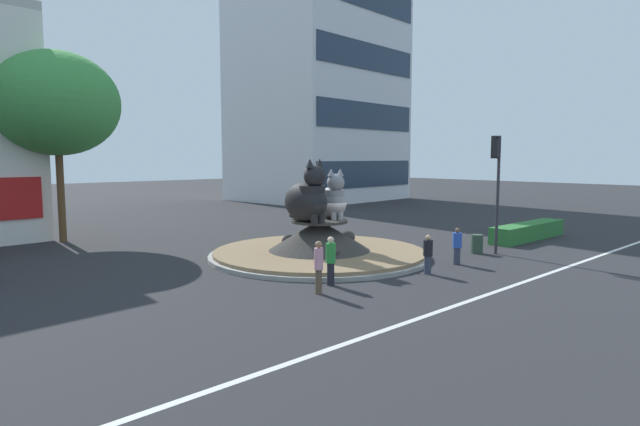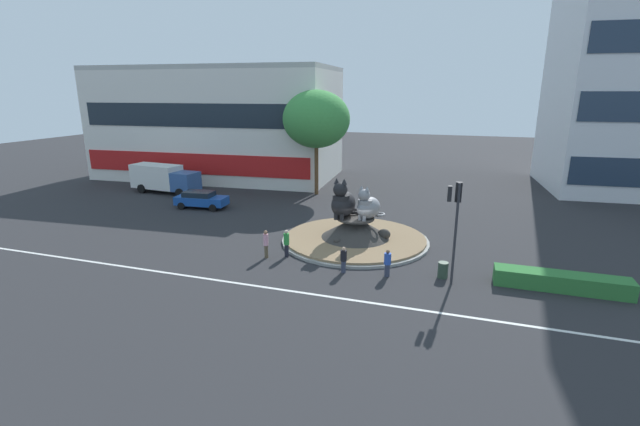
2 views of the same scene
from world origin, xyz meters
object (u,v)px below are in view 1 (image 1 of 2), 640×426
traffic_light_mast (496,168)px  pedestrian_pink_shirt (319,265)px  cat_statue_black (308,199)px  office_tower (319,37)px  litter_bin (477,244)px  broadleaf_tree_behind_island (56,104)px  pedestrian_black_shirt (428,254)px  pedestrian_green_shirt (331,259)px  cat_statue_grey (332,200)px  pedestrian_blue_shirt (457,246)px

traffic_light_mast → pedestrian_pink_shirt: (-11.02, 0.31, -3.07)m
cat_statue_black → office_tower: office_tower is taller
pedestrian_pink_shirt → litter_bin: size_ratio=1.99×
broadleaf_tree_behind_island → pedestrian_black_shirt: (7.79, -18.30, -6.58)m
pedestrian_pink_shirt → traffic_light_mast: bearing=-10.0°
cat_statue_black → pedestrian_green_shirt: cat_statue_black is taller
pedestrian_black_shirt → traffic_light_mast: bearing=-63.2°
broadleaf_tree_behind_island → pedestrian_black_shirt: 20.95m
pedestrian_pink_shirt → pedestrian_green_shirt: bearing=18.8°
broadleaf_tree_behind_island → pedestrian_black_shirt: broadleaf_tree_behind_island is taller
broadleaf_tree_behind_island → pedestrian_green_shirt: broadleaf_tree_behind_island is taller
pedestrian_green_shirt → litter_bin: pedestrian_green_shirt is taller
pedestrian_green_shirt → pedestrian_black_shirt: pedestrian_green_shirt is taller
pedestrian_black_shirt → litter_bin: bearing=-56.4°
pedestrian_black_shirt → cat_statue_black: bearing=38.7°
office_tower → cat_statue_black: bearing=-138.2°
cat_statue_grey → broadleaf_tree_behind_island: 15.82m
pedestrian_green_shirt → cat_statue_grey: bearing=-117.8°
pedestrian_pink_shirt → pedestrian_black_shirt: size_ratio=1.15×
pedestrian_pink_shirt → pedestrian_green_shirt: pedestrian_pink_shirt is taller
litter_bin → office_tower: bearing=60.0°
traffic_light_mast → litter_bin: 3.67m
cat_statue_black → pedestrian_blue_shirt: size_ratio=1.77×
cat_statue_grey → pedestrian_pink_shirt: bearing=-25.0°
traffic_light_mast → office_tower: size_ratio=0.16×
pedestrian_pink_shirt → pedestrian_black_shirt: (5.17, -0.72, -0.17)m
traffic_light_mast → broadleaf_tree_behind_island: bearing=31.8°
pedestrian_green_shirt → traffic_light_mast: bearing=-167.9°
pedestrian_blue_shirt → litter_bin: 3.10m
cat_statue_black → broadleaf_tree_behind_island: bearing=-149.5°
cat_statue_grey → pedestrian_blue_shirt: cat_statue_grey is taller
pedestrian_black_shirt → office_tower: bearing=-13.7°
office_tower → pedestrian_pink_shirt: bearing=-137.4°
broadleaf_tree_behind_island → pedestrian_blue_shirt: broadleaf_tree_behind_island is taller
pedestrian_pink_shirt → office_tower: bearing=38.6°
pedestrian_blue_shirt → litter_bin: size_ratio=1.75×
broadleaf_tree_behind_island → pedestrian_green_shirt: 18.57m
pedestrian_pink_shirt → cat_statue_grey: bearing=33.5°
cat_statue_black → pedestrian_pink_shirt: size_ratio=1.56×
office_tower → pedestrian_black_shirt: office_tower is taller
office_tower → litter_bin: office_tower is taller
litter_bin → broadleaf_tree_behind_island: bearing=127.5°
cat_statue_black → broadleaf_tree_behind_island: (-6.27, 12.96, 4.66)m
traffic_light_mast → broadleaf_tree_behind_island: broadleaf_tree_behind_island is taller
cat_statue_black → traffic_light_mast: (7.38, -4.93, 1.31)m
traffic_light_mast → pedestrian_blue_shirt: 4.68m
cat_statue_black → cat_statue_grey: (1.68, 0.16, -0.17)m
office_tower → broadleaf_tree_behind_island: size_ratio=3.42×
broadleaf_tree_behind_island → pedestrian_blue_shirt: (10.26, -18.05, -6.57)m
cat_statue_black → office_tower: bearing=140.9°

